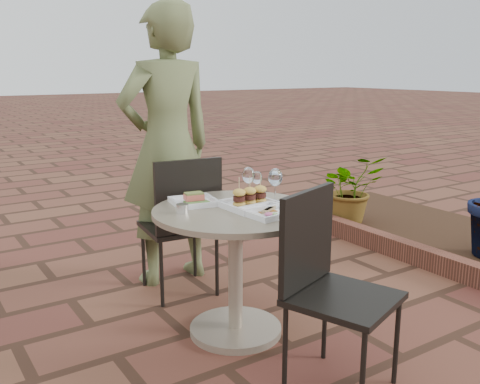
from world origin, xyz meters
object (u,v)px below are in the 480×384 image
chair_far (183,216)px  chair_near (326,274)px  diner (167,146)px  plate_sliders (250,201)px  plate_tuna (268,211)px  cafe_table (235,252)px  plate_salmon (194,201)px

chair_far → chair_near: same height
diner → plate_sliders: bearing=90.1°
plate_sliders → plate_tuna: plate_sliders is taller
cafe_table → plate_sliders: 0.30m
chair_far → plate_sliders: (0.08, -0.63, 0.22)m
chair_far → chair_near: size_ratio=1.00×
cafe_table → chair_near: 0.65m
plate_tuna → chair_near: bearing=-89.4°
chair_far → plate_tuna: size_ratio=3.40×
diner → plate_salmon: diner is taller
plate_salmon → chair_near: bearing=-75.5°
chair_near → plate_tuna: size_ratio=3.40×
chair_near → diner: bearing=71.4°
chair_near → plate_salmon: size_ratio=3.38×
plate_sliders → chair_near: bearing=-89.5°
chair_far → diner: size_ratio=0.49×
chair_near → plate_sliders: (-0.01, 0.62, 0.22)m
chair_near → plate_tuna: bearing=70.9°
chair_near → diner: size_ratio=0.49×
cafe_table → chair_far: chair_far is taller
diner → plate_tuna: bearing=89.9°
chair_far → chair_near: 1.25m
cafe_table → plate_salmon: (-0.13, 0.22, 0.26)m
plate_tuna → plate_salmon: bearing=118.2°
chair_near → plate_salmon: (-0.22, 0.85, 0.20)m
plate_tuna → chair_far: bearing=96.1°
cafe_table → chair_far: (-0.00, 0.61, 0.07)m
chair_far → plate_sliders: bearing=103.8°
plate_salmon → plate_sliders: size_ratio=0.96×
chair_far → cafe_table: bearing=96.5°
cafe_table → plate_salmon: plate_salmon is taller
diner → plate_salmon: bearing=73.9°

